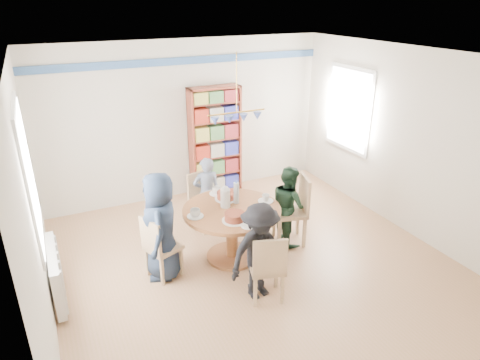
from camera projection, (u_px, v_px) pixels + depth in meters
ground at (253, 261)px, 5.80m from camera, size 5.00×5.00×0.00m
room_shell at (208, 130)px, 5.76m from camera, size 5.00×5.00×5.00m
radiator at (56, 274)px, 4.95m from camera, size 0.12×1.00×0.60m
dining_table at (232, 221)px, 5.68m from camera, size 1.30×1.30×0.75m
chair_left at (158, 245)px, 5.30m from camera, size 0.49×0.49×0.86m
chair_right at (296, 207)px, 6.08m from camera, size 0.56×0.56×1.02m
chair_far at (203, 198)px, 6.51m from camera, size 0.47×0.47×0.88m
chair_near at (268, 266)px, 4.87m from camera, size 0.49×0.49×0.88m
person_left at (161, 226)px, 5.27m from camera, size 0.64×0.79×1.40m
person_right at (289, 205)px, 6.07m from camera, size 0.47×0.59×1.16m
person_far at (207, 193)px, 6.47m from camera, size 0.45×0.33×1.14m
person_near at (260, 252)px, 4.91m from camera, size 0.84×0.56×1.21m
bookshelf at (215, 142)px, 7.54m from camera, size 0.92×0.27×1.92m
tableware at (229, 203)px, 5.59m from camera, size 1.23×1.23×0.32m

